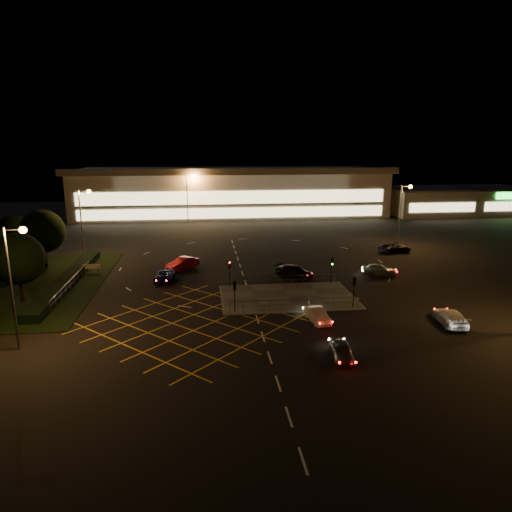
{
  "coord_description": "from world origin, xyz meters",
  "views": [
    {
      "loc": [
        -6.86,
        -48.21,
        16.09
      ],
      "look_at": [
        -0.13,
        9.09,
        2.0
      ],
      "focal_mm": 32.0,
      "sensor_mm": 36.0,
      "label": 1
    }
  ],
  "objects": [
    {
      "name": "supermarket",
      "position": [
        0.0,
        61.95,
        5.31
      ],
      "size": [
        72.0,
        26.5,
        10.5
      ],
      "color": "beige",
      "rests_on": "ground"
    },
    {
      "name": "signal_ne",
      "position": [
        8.0,
        1.99,
        2.37
      ],
      "size": [
        0.28,
        0.3,
        3.15
      ],
      "color": "black",
      "rests_on": "pedestrian_island"
    },
    {
      "name": "ground",
      "position": [
        0.0,
        0.0,
        0.0
      ],
      "size": [
        180.0,
        180.0,
        0.0
      ],
      "primitive_type": "plane",
      "color": "black",
      "rests_on": "ground"
    },
    {
      "name": "tree_e",
      "position": [
        -26.0,
        0.0,
        4.64
      ],
      "size": [
        5.4,
        5.4,
        7.35
      ],
      "color": "black",
      "rests_on": "ground"
    },
    {
      "name": "car_circ_red",
      "position": [
        -9.73,
        11.13,
        0.78
      ],
      "size": [
        4.52,
        4.46,
        1.55
      ],
      "primitive_type": "imported",
      "rotation": [
        0.0,
        0.0,
        5.48
      ],
      "color": "maroon",
      "rests_on": "ground"
    },
    {
      "name": "retail_unit_b",
      "position": [
        62.0,
        53.96,
        3.22
      ],
      "size": [
        14.8,
        14.8,
        6.35
      ],
      "color": "beige",
      "rests_on": "ground"
    },
    {
      "name": "car_far_dkgrey",
      "position": [
        4.31,
        5.52,
        0.73
      ],
      "size": [
        5.16,
        4.89,
        1.47
      ],
      "primitive_type": "imported",
      "rotation": [
        0.0,
        0.0,
        0.85
      ],
      "color": "black",
      "rests_on": "ground"
    },
    {
      "name": "pedestrian_island",
      "position": [
        2.0,
        -2.0,
        0.06
      ],
      "size": [
        14.0,
        9.0,
        0.12
      ],
      "primitive_type": "cube",
      "color": "#4C4944",
      "rests_on": "ground"
    },
    {
      "name": "signal_nw",
      "position": [
        -4.0,
        1.99,
        2.37
      ],
      "size": [
        0.28,
        0.3,
        3.15
      ],
      "color": "black",
      "rests_on": "pedestrian_island"
    },
    {
      "name": "car_right_silver",
      "position": [
        15.18,
        5.3,
        0.72
      ],
      "size": [
        4.57,
        2.93,
        1.45
      ],
      "primitive_type": "imported",
      "rotation": [
        0.0,
        0.0,
        1.26
      ],
      "color": "#9EA0A4",
      "rests_on": "ground"
    },
    {
      "name": "streetlight_far_right",
      "position": [
        30.44,
        50.0,
        6.56
      ],
      "size": [
        1.78,
        0.56,
        10.03
      ],
      "color": "slate",
      "rests_on": "ground"
    },
    {
      "name": "streetlight_ne",
      "position": [
        24.44,
        20.0,
        6.56
      ],
      "size": [
        1.78,
        0.56,
        10.03
      ],
      "color": "slate",
      "rests_on": "ground"
    },
    {
      "name": "car_east_grey",
      "position": [
        22.33,
        17.16,
        0.7
      ],
      "size": [
        5.47,
        3.48,
        1.4
      ],
      "primitive_type": "imported",
      "rotation": [
        0.0,
        0.0,
        1.81
      ],
      "color": "black",
      "rests_on": "ground"
    },
    {
      "name": "tree_c",
      "position": [
        -28.0,
        14.0,
        4.95
      ],
      "size": [
        5.76,
        5.76,
        7.84
      ],
      "color": "black",
      "rests_on": "ground"
    },
    {
      "name": "car_near_silver",
      "position": [
        3.5,
        -16.75,
        0.65
      ],
      "size": [
        1.88,
        3.92,
        1.29
      ],
      "primitive_type": "imported",
      "rotation": [
        0.0,
        0.0,
        6.19
      ],
      "color": "#ABAEB2",
      "rests_on": "ground"
    },
    {
      "name": "car_left_blue",
      "position": [
        -11.71,
        5.75,
        0.62
      ],
      "size": [
        2.45,
        4.63,
        1.24
      ],
      "primitive_type": "imported",
      "rotation": [
        0.0,
        0.0,
        6.19
      ],
      "color": "#110E55",
      "rests_on": "ground"
    },
    {
      "name": "signal_sw",
      "position": [
        -4.0,
        -5.99,
        2.37
      ],
      "size": [
        0.28,
        0.3,
        3.15
      ],
      "rotation": [
        0.0,
        0.0,
        3.14
      ],
      "color": "black",
      "rests_on": "pedestrian_island"
    },
    {
      "name": "hedge",
      "position": [
        -23.0,
        6.0,
        0.5
      ],
      "size": [
        2.0,
        26.0,
        1.0
      ],
      "primitive_type": "cube",
      "color": "black",
      "rests_on": "ground"
    },
    {
      "name": "car_approach_white",
      "position": [
        15.48,
        -11.17,
        0.7
      ],
      "size": [
        2.47,
        5.02,
        1.4
      ],
      "primitive_type": "imported",
      "rotation": [
        0.0,
        0.0,
        3.03
      ],
      "color": "#BEBEBE",
      "rests_on": "ground"
    },
    {
      "name": "streetlight_far_left",
      "position": [
        -9.56,
        48.0,
        6.56
      ],
      "size": [
        1.78,
        0.56,
        10.03
      ],
      "color": "slate",
      "rests_on": "ground"
    },
    {
      "name": "streetlight_sw",
      "position": [
        -21.56,
        -12.0,
        6.56
      ],
      "size": [
        1.78,
        0.56,
        10.03
      ],
      "color": "slate",
      "rests_on": "ground"
    },
    {
      "name": "car_queue_white",
      "position": [
        3.5,
        -9.14,
        0.64
      ],
      "size": [
        1.87,
        4.04,
        1.28
      ],
      "primitive_type": "imported",
      "rotation": [
        0.0,
        0.0,
        0.14
      ],
      "color": "silver",
      "rests_on": "ground"
    },
    {
      "name": "retail_unit_a",
      "position": [
        46.0,
        53.97,
        3.21
      ],
      "size": [
        18.8,
        14.8,
        6.35
      ],
      "color": "beige",
      "rests_on": "ground"
    },
    {
      "name": "tree_d",
      "position": [
        -34.0,
        20.0,
        4.02
      ],
      "size": [
        4.68,
        4.68,
        6.37
      ],
      "color": "black",
      "rests_on": "ground"
    },
    {
      "name": "signal_se",
      "position": [
        8.0,
        -5.99,
        2.37
      ],
      "size": [
        0.28,
        0.3,
        3.15
      ],
      "rotation": [
        0.0,
        0.0,
        3.14
      ],
      "color": "black",
      "rests_on": "pedestrian_island"
    },
    {
      "name": "grass_verge",
      "position": [
        -28.0,
        6.0,
        0.04
      ],
      "size": [
        18.0,
        30.0,
        0.08
      ],
      "primitive_type": "cube",
      "color": "black",
      "rests_on": "ground"
    },
    {
      "name": "streetlight_nw",
      "position": [
        -23.56,
        18.0,
        6.56
      ],
      "size": [
        1.78,
        0.56,
        10.03
      ],
      "color": "slate",
      "rests_on": "ground"
    }
  ]
}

